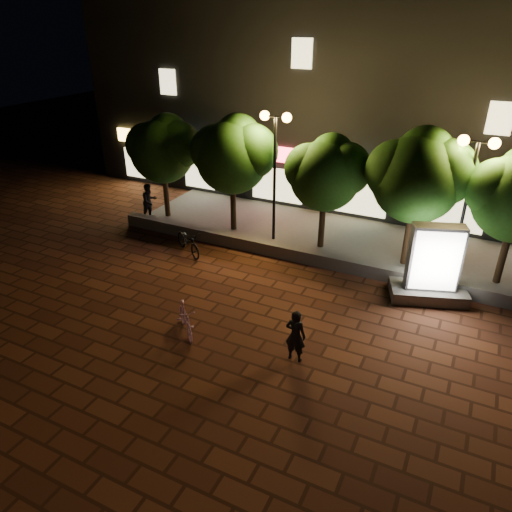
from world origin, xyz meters
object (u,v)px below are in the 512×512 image
Objects in this scene: scooter_pink at (186,319)px; street_lamp_right at (472,172)px; rider at (296,336)px; tree_right at (420,173)px; tree_left at (234,153)px; pedestrian at (150,201)px; street_lamp_left at (275,145)px; scooter_parked at (188,241)px; tree_far_left at (164,147)px; ad_kiosk at (432,270)px; tree_mid at (327,171)px.

street_lamp_right is at bearing 0.34° from scooter_pink.
tree_right is at bearing -103.01° from rider.
tree_left is 3.11× the size of rider.
tree_right reaches higher than pedestrian.
street_lamp_left is 3.21× the size of scooter_pink.
tree_right is 3.22× the size of rider.
street_lamp_right is at bearing -74.76° from pedestrian.
street_lamp_right reaches higher than scooter_parked.
tree_right reaches higher than tree_far_left.
tree_left reaches higher than scooter_parked.
street_lamp_right is at bearing -1.21° from tree_far_left.
street_lamp_left is (5.45, -0.26, 0.74)m from tree_far_left.
tree_right is at bearing 0.00° from tree_left.
tree_right reaches higher than scooter_pink.
street_lamp_left reaches higher than scooter_pink.
ad_kiosk is (11.91, -2.11, -2.23)m from tree_far_left.
tree_left reaches higher than rider.
tree_far_left is at bearing 178.79° from street_lamp_right.
pedestrian is at bearing -176.58° from tree_right.
tree_mid is 3.32m from tree_right.
tree_far_left is 11.76m from rider.
rider is at bearing -51.22° from tree_left.
rider is (-1.69, -6.99, -2.78)m from tree_right.
tree_far_left reaches higher than scooter_parked.
rider is at bearing -61.38° from street_lamp_left.
tree_left reaches higher than pedestrian.
ad_kiosk is 8.05m from scooter_pink.
street_lamp_left reaches higher than pedestrian.
tree_left is 0.94× the size of street_lamp_left.
scooter_pink is at bearing 5.86° from rider.
pedestrian is (-12.46, 1.43, -0.16)m from ad_kiosk.
ad_kiosk is at bearing -106.16° from street_lamp_right.
tree_mid reaches higher than rider.
street_lamp_left reaches higher than tree_left.
ad_kiosk reaches higher than pedestrian.
tree_far_left is 12.30m from ad_kiosk.
street_lamp_right reaches higher than rider.
tree_far_left is 2.41× the size of scooter_parked.
scooter_pink is at bearing -103.19° from tree_mid.
tree_left is 2.54× the size of scooter_parked.
pedestrian is (-9.67, 6.31, 0.12)m from rider.
tree_far_left is 0.91× the size of tree_right.
tree_right is 1.88× the size of ad_kiosk.
street_lamp_left is 8.32m from rider.
ad_kiosk is at bearing -5.96° from scooter_pink.
tree_right reaches higher than tree_left.
street_lamp_right reaches higher than tree_left.
street_lamp_right is 3.03× the size of pedestrian.
tree_far_left reaches higher than tree_mid.
ad_kiosk is at bearing -14.08° from tree_left.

